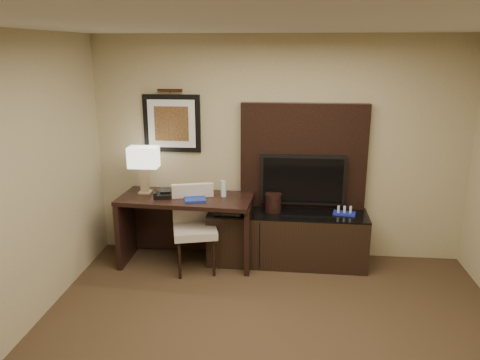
# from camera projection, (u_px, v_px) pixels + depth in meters

# --- Properties ---
(ceiling) EXTENTS (4.50, 5.00, 0.01)m
(ceiling) POSITION_uv_depth(u_px,v_px,m) (276.00, 21.00, 2.91)
(ceiling) COLOR silver
(ceiling) RESTS_ON wall_back
(wall_back) EXTENTS (4.50, 0.01, 2.70)m
(wall_back) POSITION_uv_depth(u_px,v_px,m) (278.00, 149.00, 5.67)
(wall_back) COLOR tan
(wall_back) RESTS_ON floor
(desk) EXTENTS (1.60, 0.77, 0.84)m
(desk) POSITION_uv_depth(u_px,v_px,m) (187.00, 230.00, 5.64)
(desk) COLOR black
(desk) RESTS_ON floor
(credenza) EXTENTS (1.90, 0.55, 0.65)m
(credenza) POSITION_uv_depth(u_px,v_px,m) (287.00, 238.00, 5.65)
(credenza) COLOR black
(credenza) RESTS_ON floor
(tv_wall_panel) EXTENTS (1.50, 0.12, 1.30)m
(tv_wall_panel) POSITION_uv_depth(u_px,v_px,m) (303.00, 157.00, 5.61)
(tv_wall_panel) COLOR black
(tv_wall_panel) RESTS_ON wall_back
(tv) EXTENTS (1.00, 0.08, 0.60)m
(tv) POSITION_uv_depth(u_px,v_px,m) (303.00, 180.00, 5.58)
(tv) COLOR black
(tv) RESTS_ON tv_wall_panel
(artwork) EXTENTS (0.70, 0.04, 0.70)m
(artwork) POSITION_uv_depth(u_px,v_px,m) (172.00, 123.00, 5.69)
(artwork) COLOR black
(artwork) RESTS_ON wall_back
(picture_light) EXTENTS (0.04, 0.04, 0.30)m
(picture_light) POSITION_uv_depth(u_px,v_px,m) (170.00, 90.00, 5.54)
(picture_light) COLOR #3A2012
(picture_light) RESTS_ON wall_back
(desk_chair) EXTENTS (0.62, 0.67, 1.02)m
(desk_chair) POSITION_uv_depth(u_px,v_px,m) (195.00, 230.00, 5.41)
(desk_chair) COLOR beige
(desk_chair) RESTS_ON floor
(table_lamp) EXTENTS (0.37, 0.21, 0.60)m
(table_lamp) POSITION_uv_depth(u_px,v_px,m) (144.00, 169.00, 5.60)
(table_lamp) COLOR #9A8360
(table_lamp) RESTS_ON desk
(desk_phone) EXTENTS (0.23, 0.22, 0.10)m
(desk_phone) POSITION_uv_depth(u_px,v_px,m) (162.00, 194.00, 5.49)
(desk_phone) COLOR black
(desk_phone) RESTS_ON desk
(blue_folder) EXTENTS (0.32, 0.37, 0.02)m
(blue_folder) POSITION_uv_depth(u_px,v_px,m) (195.00, 198.00, 5.47)
(blue_folder) COLOR navy
(blue_folder) RESTS_ON desk
(book) EXTENTS (0.15, 0.03, 0.20)m
(book) POSITION_uv_depth(u_px,v_px,m) (191.00, 190.00, 5.44)
(book) COLOR tan
(book) RESTS_ON desk
(water_bottle) EXTENTS (0.07, 0.07, 0.19)m
(water_bottle) POSITION_uv_depth(u_px,v_px,m) (223.00, 189.00, 5.52)
(water_bottle) COLOR silver
(water_bottle) RESTS_ON desk
(ice_bucket) EXTENTS (0.20, 0.20, 0.22)m
(ice_bucket) POSITION_uv_depth(u_px,v_px,m) (273.00, 202.00, 5.58)
(ice_bucket) COLOR black
(ice_bucket) RESTS_ON credenza
(minibar_tray) EXTENTS (0.28, 0.20, 0.09)m
(minibar_tray) POSITION_uv_depth(u_px,v_px,m) (344.00, 210.00, 5.49)
(minibar_tray) COLOR #172299
(minibar_tray) RESTS_ON credenza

